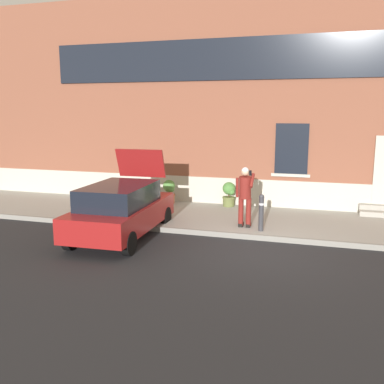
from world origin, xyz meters
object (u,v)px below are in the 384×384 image
at_px(hatchback_car_red, 121,209).
at_px(bollard_near_person, 261,211).
at_px(planter_olive, 229,194).
at_px(person_on_phone, 245,193).
at_px(bollard_far_left, 123,202).
at_px(planter_terracotta, 169,191).

xyz_separation_m(hatchback_car_red, bollard_near_person, (3.67, 1.24, -0.09)).
distance_m(bollard_near_person, planter_olive, 3.26).
relative_size(person_on_phone, planter_olive, 2.04).
relative_size(bollard_far_left, person_on_phone, 0.60).
xyz_separation_m(bollard_near_person, person_on_phone, (-0.51, 0.25, 0.44)).
bearing_deg(person_on_phone, hatchback_car_red, -143.06).
height_order(bollard_near_person, bollard_far_left, same).
distance_m(bollard_near_person, person_on_phone, 0.72).
distance_m(bollard_far_left, person_on_phone, 3.76).
bearing_deg(planter_terracotta, bollard_near_person, -36.48).
bearing_deg(planter_terracotta, hatchback_car_red, -89.37).
distance_m(bollard_far_left, planter_terracotta, 2.80).
relative_size(hatchback_car_red, planter_terracotta, 4.79).
height_order(hatchback_car_red, person_on_phone, hatchback_car_red).
relative_size(hatchback_car_red, person_on_phone, 2.35).
bearing_deg(bollard_near_person, planter_terracotta, 143.52).
xyz_separation_m(planter_terracotta, planter_olive, (2.18, 0.13, 0.00)).
height_order(bollard_near_person, planter_terracotta, bollard_near_person).
distance_m(person_on_phone, planter_terracotta, 4.10).
relative_size(bollard_far_left, planter_olive, 1.22).
xyz_separation_m(bollard_near_person, planter_olive, (-1.53, 2.87, -0.11)).
height_order(bollard_far_left, person_on_phone, person_on_phone).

